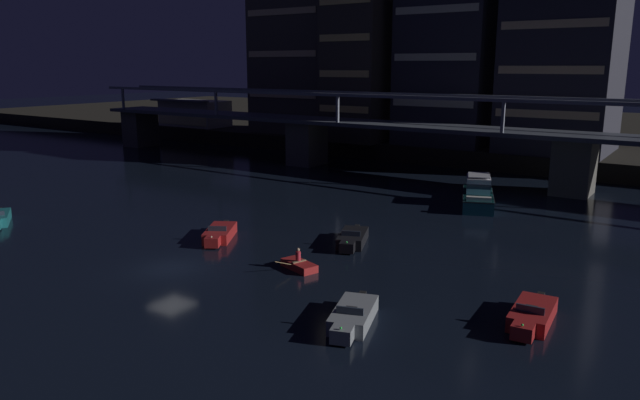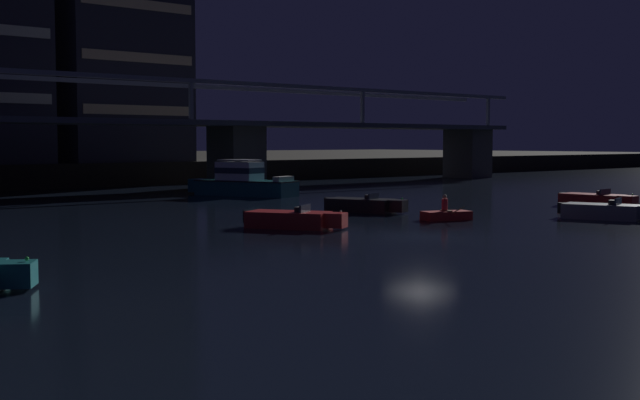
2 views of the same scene
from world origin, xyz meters
TOP-DOWN VIEW (x-y plane):
  - ground_plane at (0.00, 0.00)m, footprint 400.00×400.00m
  - river_bridge at (0.00, 37.87)m, footprint 103.23×6.40m
  - tower_east_tall at (11.04, 53.04)m, footprint 12.37×13.47m
  - cabin_cruiser_near_left at (10.02, 28.03)m, footprint 5.33×9.28m
  - speedboat_near_right at (-1.97, 6.55)m, footprint 3.66×4.85m
  - speedboat_mid_left at (21.17, 4.46)m, footprint 2.08×5.23m
  - speedboat_mid_center at (6.84, 10.95)m, footprint 3.13×5.06m
  - speedboat_mid_right at (13.83, -0.64)m, footprint 2.93×5.14m
  - dinghy_with_paddler at (6.81, 4.50)m, footprint 2.82×2.66m

SIDE VIEW (x-z plane):
  - ground_plane at x=0.00m, z-range 0.00..0.00m
  - dinghy_with_paddler at x=6.81m, z-range -0.40..0.96m
  - speedboat_near_right at x=-1.97m, z-range -0.17..0.99m
  - speedboat_mid_left at x=21.17m, z-range -0.17..0.99m
  - speedboat_mid_center at x=6.84m, z-range -0.17..0.99m
  - speedboat_mid_right at x=13.83m, z-range -0.17..0.99m
  - cabin_cruiser_near_left at x=10.02m, z-range -0.34..2.45m
  - river_bridge at x=0.00m, z-range -0.33..9.05m
  - tower_east_tall at x=11.04m, z-range 2.05..27.34m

